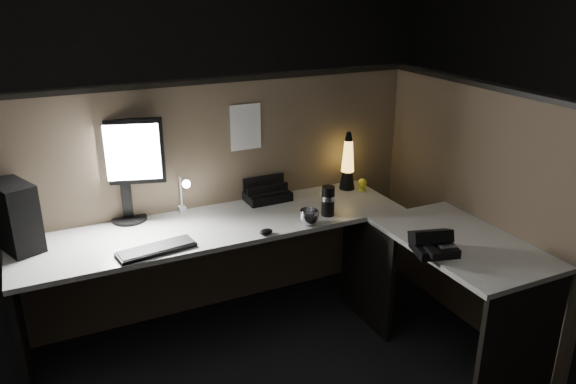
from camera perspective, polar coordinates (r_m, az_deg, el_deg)
name	(u,v)px	position (r m, az deg, el deg)	size (l,w,h in m)	color
floor	(284,378)	(3.30, -0.41, -18.37)	(6.00, 6.00, 0.00)	black
room_shell	(283,88)	(2.60, -0.50, 10.55)	(6.00, 6.00, 6.00)	silver
partition_back	(223,198)	(3.67, -6.63, -0.62)	(2.66, 0.06, 1.50)	brown
partition_right	(470,208)	(3.66, 18.04, -1.59)	(0.06, 1.66, 1.50)	brown
desk	(293,260)	(3.23, 0.54, -6.89)	(2.60, 1.60, 0.73)	#A9A79F
pc_tower	(13,215)	(3.31, -26.19, -2.10)	(0.16, 0.35, 0.37)	black
monitor	(123,161)	(3.39, -16.42, 3.09)	(0.47, 0.20, 0.61)	black
keyboard	(156,249)	(3.07, -13.22, -5.70)	(0.41, 0.14, 0.02)	black
mouse	(266,232)	(3.18, -2.25, -4.06)	(0.08, 0.06, 0.03)	black
clip_lamp	(184,193)	(3.44, -10.53, -0.09)	(0.05, 0.20, 0.25)	silver
organizer	(264,191)	(3.69, -2.41, 0.13)	(0.29, 0.26, 0.22)	black
lava_lamp	(348,166)	(3.84, 6.08, 2.69)	(0.11, 0.11, 0.40)	black
travel_mug	(328,201)	(3.41, 4.09, -0.92)	(0.08, 0.08, 0.19)	black
steel_mug	(309,217)	(3.29, 2.13, -2.58)	(0.12, 0.12, 0.09)	#BCBCC3
figurine	(362,183)	(3.84, 7.54, 0.90)	(0.06, 0.06, 0.06)	yellow
pinned_paper	(246,127)	(3.55, -4.32, 6.58)	(0.20, 0.00, 0.29)	white
desk_phone	(433,244)	(3.06, 14.48, -5.09)	(0.25, 0.25, 0.13)	black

